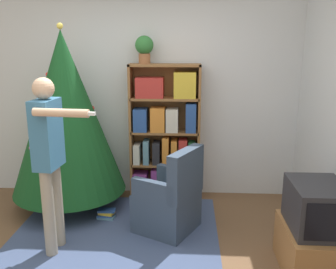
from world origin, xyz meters
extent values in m
cube|color=silver|center=(0.00, 1.90, 1.30)|extent=(8.00, 0.10, 2.60)
cube|color=#3D4C70|center=(-0.16, 0.60, 0.00)|extent=(2.14, 2.03, 0.01)
cube|color=brown|center=(-0.12, 1.70, 0.85)|extent=(0.03, 0.27, 1.70)
cube|color=brown|center=(0.72, 1.70, 0.85)|extent=(0.03, 0.27, 1.70)
cube|color=brown|center=(0.30, 1.70, 1.69)|extent=(0.87, 0.27, 0.03)
cube|color=brown|center=(0.30, 1.83, 0.85)|extent=(0.87, 0.01, 1.70)
cube|color=brown|center=(0.30, 1.70, 0.03)|extent=(0.84, 0.27, 0.03)
cube|color=#843889|center=(-0.02, 1.67, 0.18)|extent=(0.18, 0.22, 0.28)
cube|color=#843889|center=(0.20, 1.67, 0.21)|extent=(0.14, 0.22, 0.34)
cube|color=beige|center=(0.40, 1.68, 0.18)|extent=(0.14, 0.25, 0.26)
cube|color=#232328|center=(0.59, 1.67, 0.18)|extent=(0.18, 0.21, 0.28)
cube|color=brown|center=(0.30, 1.70, 0.45)|extent=(0.84, 0.27, 0.03)
cube|color=beige|center=(-0.05, 1.68, 0.59)|extent=(0.08, 0.24, 0.25)
cube|color=#5B899E|center=(0.07, 1.66, 0.61)|extent=(0.07, 0.20, 0.30)
cube|color=#232328|center=(0.19, 1.66, 0.60)|extent=(0.09, 0.21, 0.28)
cube|color=orange|center=(0.31, 1.68, 0.64)|extent=(0.08, 0.24, 0.35)
cube|color=orange|center=(0.42, 1.67, 0.62)|extent=(0.07, 0.22, 0.31)
cube|color=#B22D28|center=(0.53, 1.66, 0.62)|extent=(0.10, 0.19, 0.32)
cube|color=#2D7A42|center=(0.64, 1.66, 0.60)|extent=(0.09, 0.21, 0.28)
cube|color=brown|center=(0.30, 1.70, 0.87)|extent=(0.84, 0.27, 0.03)
cube|color=#284C93|center=(0.00, 1.67, 1.02)|extent=(0.17, 0.22, 0.28)
cube|color=orange|center=(0.21, 1.66, 1.03)|extent=(0.17, 0.20, 0.30)
cube|color=beige|center=(0.39, 1.67, 1.02)|extent=(0.15, 0.22, 0.29)
cube|color=#284C93|center=(0.62, 1.66, 1.06)|extent=(0.12, 0.19, 0.36)
cube|color=brown|center=(0.30, 1.70, 1.29)|extent=(0.84, 0.27, 0.03)
cube|color=#B22D28|center=(0.12, 1.67, 1.42)|extent=(0.33, 0.22, 0.24)
cube|color=gold|center=(0.54, 1.68, 1.46)|extent=(0.26, 0.24, 0.31)
cube|color=#996638|center=(1.68, 0.14, 0.21)|extent=(0.51, 0.71, 0.42)
cube|color=#28282D|center=(1.68, 0.14, 0.62)|extent=(0.44, 0.57, 0.40)
cube|color=black|center=(1.68, -0.15, 0.62)|extent=(0.36, 0.01, 0.31)
cube|color=white|center=(1.53, -0.08, 0.43)|extent=(0.04, 0.12, 0.02)
cylinder|color=#4C3323|center=(-0.83, 1.33, 0.05)|extent=(0.36, 0.36, 0.10)
cylinder|color=brown|center=(-0.83, 1.33, 0.16)|extent=(0.08, 0.08, 0.12)
cone|color=#14471E|center=(-0.83, 1.33, 1.16)|extent=(1.33, 1.33, 1.88)
sphere|color=gold|center=(-1.35, 1.36, 0.53)|extent=(0.07, 0.07, 0.07)
sphere|color=red|center=(-0.99, 1.31, 1.61)|extent=(0.05, 0.05, 0.05)
sphere|color=#B74C93|center=(-1.14, 1.04, 0.82)|extent=(0.06, 0.06, 0.06)
sphere|color=gold|center=(-1.34, 1.22, 0.54)|extent=(0.05, 0.05, 0.05)
sphere|color=#B74C93|center=(-1.02, 1.07, 1.12)|extent=(0.05, 0.05, 0.05)
sphere|color=#335BB2|center=(-0.91, 1.67, 1.07)|extent=(0.05, 0.05, 0.05)
sphere|color=red|center=(-0.55, 1.45, 1.20)|extent=(0.06, 0.06, 0.06)
sphere|color=#E5CC4C|center=(-0.83, 1.33, 2.13)|extent=(0.07, 0.07, 0.07)
cube|color=#334256|center=(0.37, 0.83, 0.21)|extent=(0.76, 0.76, 0.42)
cube|color=#334256|center=(0.57, 0.73, 0.67)|extent=(0.37, 0.55, 0.50)
cube|color=#334256|center=(0.48, 1.05, 0.52)|extent=(0.48, 0.31, 0.20)
cube|color=#334256|center=(0.26, 0.62, 0.52)|extent=(0.48, 0.31, 0.20)
cylinder|color=#9E937F|center=(-0.67, 0.45, 0.42)|extent=(0.11, 0.11, 0.84)
cylinder|color=#9E937F|center=(-0.69, 0.28, 0.42)|extent=(0.11, 0.11, 0.84)
cube|color=teal|center=(-0.68, 0.36, 1.16)|extent=(0.21, 0.34, 0.63)
cylinder|color=#DBAD89|center=(-0.66, 0.56, 1.13)|extent=(0.07, 0.07, 0.50)
cylinder|color=#DBAD89|center=(-0.46, 0.14, 1.40)|extent=(0.48, 0.12, 0.07)
cube|color=white|center=(-0.22, 0.12, 1.40)|extent=(0.11, 0.05, 0.03)
sphere|color=#DBAD89|center=(-0.68, 0.36, 1.57)|extent=(0.19, 0.19, 0.19)
cylinder|color=#935B38|center=(0.05, 1.70, 1.76)|extent=(0.14, 0.14, 0.12)
sphere|color=#2D7033|center=(0.05, 1.70, 1.92)|extent=(0.22, 0.22, 0.22)
cube|color=#5B899E|center=(-0.33, 1.02, 0.02)|extent=(0.20, 0.13, 0.03)
cube|color=#284C93|center=(-0.34, 1.03, 0.04)|extent=(0.17, 0.13, 0.02)
cube|color=gold|center=(-0.33, 1.03, 0.07)|extent=(0.19, 0.14, 0.03)
cube|color=#284C93|center=(-0.33, 1.03, 0.10)|extent=(0.20, 0.11, 0.02)
camera|label=1|loc=(0.59, -2.84, 1.98)|focal=40.00mm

